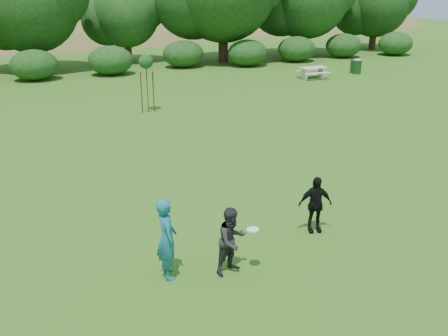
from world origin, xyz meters
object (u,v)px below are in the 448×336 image
object	(u,v)px
trash_can_near	(355,66)
player_black	(315,204)
player_teal	(167,238)
sapling	(146,63)
trash_can_lidded	(357,66)
picnic_table	(313,71)
player_grey	(232,240)

from	to	relation	value
trash_can_near	player_black	bearing A→B (deg)	-128.09
player_teal	sapling	world-z (taller)	sapling
trash_can_lidded	player_teal	bearing A→B (deg)	-134.45
player_black	picnic_table	world-z (taller)	player_black
player_black	picnic_table	size ratio (longest dim) A/B	0.85
player_grey	sapling	xyz separation A→B (m)	(1.75, 14.92, 1.64)
player_teal	player_black	bearing A→B (deg)	-78.97
player_grey	sapling	world-z (taller)	sapling
sapling	picnic_table	distance (m)	13.34
player_grey	player_black	xyz separation A→B (m)	(2.75, 0.98, -0.02)
trash_can_near	trash_can_lidded	size ratio (longest dim) A/B	0.86
player_grey	trash_can_near	world-z (taller)	player_grey
picnic_table	trash_can_lidded	xyz separation A→B (m)	(3.81, 0.40, 0.02)
player_black	trash_can_lidded	xyz separation A→B (m)	(15.15, 19.04, -0.22)
player_grey	player_teal	bearing A→B (deg)	146.30
player_grey	trash_can_near	bearing A→B (deg)	29.63
player_black	sapling	distance (m)	14.07
player_black	picnic_table	xyz separation A→B (m)	(11.34, 18.64, -0.25)
trash_can_near	picnic_table	xyz separation A→B (m)	(-3.86, -0.74, 0.07)
player_teal	trash_can_near	distance (m)	27.82
player_grey	player_black	distance (m)	2.92
sapling	picnic_table	bearing A→B (deg)	20.88
trash_can_lidded	player_grey	bearing A→B (deg)	-131.79
picnic_table	trash_can_near	bearing A→B (deg)	10.91
trash_can_near	sapling	distance (m)	17.20
player_teal	sapling	xyz separation A→B (m)	(3.14, 14.56, 1.48)
picnic_table	sapling	bearing A→B (deg)	-159.12
picnic_table	player_grey	bearing A→B (deg)	-125.68
player_grey	sapling	bearing A→B (deg)	64.31
player_black	trash_can_near	xyz separation A→B (m)	(15.20, 19.39, -0.31)
player_black	trash_can_near	size ratio (longest dim) A/B	1.70
player_teal	player_black	size ratio (longest dim) A/B	1.22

